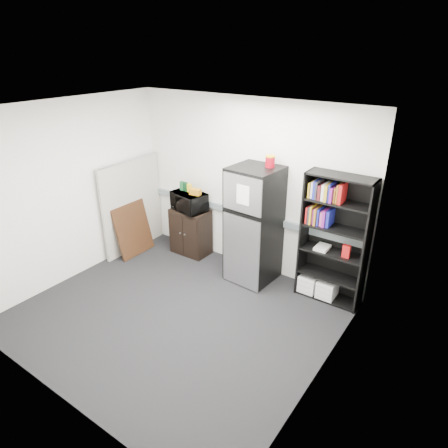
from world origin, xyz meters
name	(u,v)px	position (x,y,z in m)	size (l,w,h in m)	color
floor	(176,314)	(0.00, 0.00, 0.00)	(4.00, 4.00, 0.00)	black
wall_back	(247,186)	(0.00, 1.75, 1.35)	(4.00, 0.02, 2.70)	white
wall_right	(326,274)	(2.00, 0.00, 1.35)	(0.02, 3.50, 2.70)	white
wall_left	(70,192)	(-2.00, 0.00, 1.35)	(0.02, 3.50, 2.70)	white
ceiling	(164,111)	(0.00, 0.00, 2.70)	(4.00, 3.50, 0.02)	white
electrical_raceway	(245,213)	(0.00, 1.72, 0.90)	(3.92, 0.05, 0.10)	gray
wall_note	(228,170)	(-0.35, 1.74, 1.55)	(0.14, 0.00, 0.10)	white
bookshelf	(333,237)	(1.51, 1.57, 0.97)	(0.90, 0.34, 1.85)	black
cubicle_partition	(133,205)	(-1.90, 1.08, 0.81)	(0.06, 1.30, 1.62)	#A29C8F
cabinet	(191,231)	(-0.96, 1.50, 0.40)	(0.64, 0.43, 0.81)	black
microwave	(189,201)	(-0.96, 1.48, 0.96)	(0.57, 0.39, 0.32)	black
snack_box_a	(182,186)	(-1.13, 1.52, 1.20)	(0.07, 0.05, 0.15)	#175028
snack_box_b	(186,187)	(-1.05, 1.52, 1.20)	(0.07, 0.05, 0.15)	#0C3518
snack_box_c	(189,188)	(-0.97, 1.52, 1.19)	(0.07, 0.05, 0.14)	yellow
snack_bag	(195,192)	(-0.81, 1.47, 1.17)	(0.18, 0.10, 0.10)	#B97612
refrigerator	(254,225)	(0.34, 1.42, 0.89)	(0.71, 0.74, 1.79)	black
coffee_can	(270,160)	(0.50, 1.55, 1.88)	(0.14, 0.14, 0.19)	#9B0715
framed_poster	(133,229)	(-1.77, 0.93, 0.45)	(0.25, 0.71, 0.89)	black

